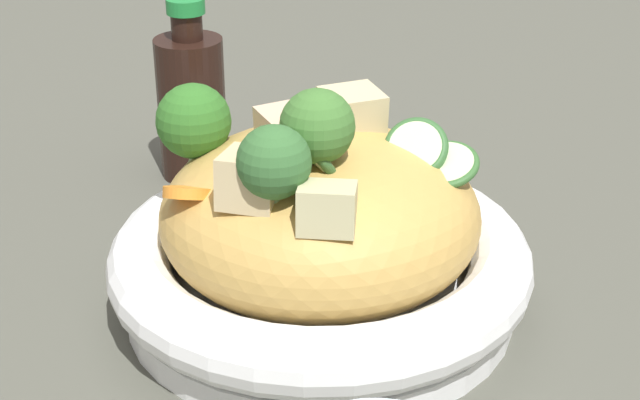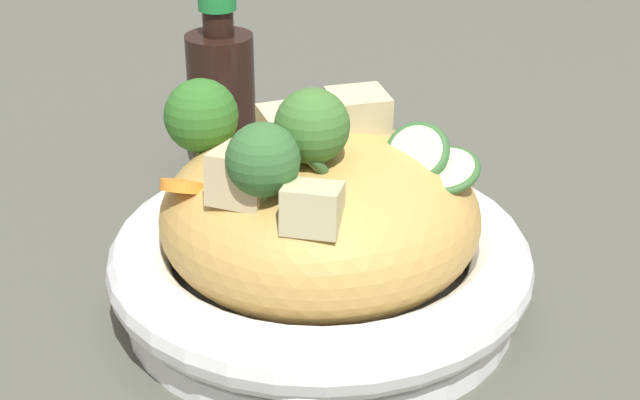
# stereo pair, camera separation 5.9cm
# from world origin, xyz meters

# --- Properties ---
(ground_plane) EXTENTS (3.00, 3.00, 0.00)m
(ground_plane) POSITION_xyz_m (0.00, 0.00, 0.00)
(ground_plane) COLOR #4B4B41
(serving_bowl) EXTENTS (0.26, 0.26, 0.06)m
(serving_bowl) POSITION_xyz_m (0.00, 0.00, 0.03)
(serving_bowl) COLOR white
(serving_bowl) RESTS_ON ground_plane
(noodle_heap) EXTENTS (0.20, 0.20, 0.10)m
(noodle_heap) POSITION_xyz_m (-0.00, -0.00, 0.07)
(noodle_heap) COLOR tan
(noodle_heap) RESTS_ON serving_bowl
(broccoli_florets) EXTENTS (0.16, 0.10, 0.08)m
(broccoli_florets) POSITION_xyz_m (0.01, 0.04, 0.12)
(broccoli_florets) COLOR #96AD72
(broccoli_florets) RESTS_ON serving_bowl
(carrot_coins) EXTENTS (0.05, 0.14, 0.04)m
(carrot_coins) POSITION_xyz_m (0.02, 0.02, 0.11)
(carrot_coins) COLOR orange
(carrot_coins) RESTS_ON serving_bowl
(zucchini_slices) EXTENTS (0.07, 0.12, 0.04)m
(zucchini_slices) POSITION_xyz_m (-0.03, -0.04, 0.11)
(zucchini_slices) COLOR beige
(zucchini_slices) RESTS_ON serving_bowl
(chicken_chunks) EXTENTS (0.12, 0.13, 0.04)m
(chicken_chunks) POSITION_xyz_m (-0.01, 0.01, 0.12)
(chicken_chunks) COLOR #D0B987
(chicken_chunks) RESTS_ON serving_bowl
(soy_sauce_bottle) EXTENTS (0.05, 0.05, 0.15)m
(soy_sauce_bottle) POSITION_xyz_m (0.23, -0.01, 0.06)
(soy_sauce_bottle) COLOR black
(soy_sauce_bottle) RESTS_ON ground_plane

